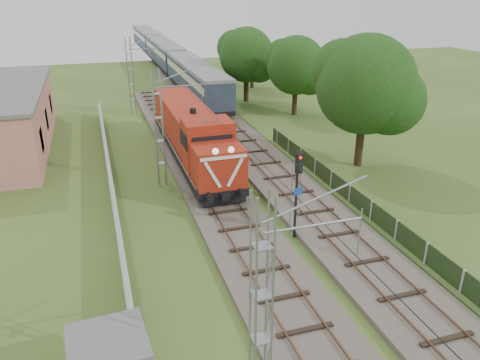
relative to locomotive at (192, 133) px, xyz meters
name	(u,v)px	position (x,y,z in m)	size (l,w,h in m)	color
ground	(262,269)	(0.00, -15.69, -2.36)	(140.00, 140.00, 0.00)	#385821
track_main	(223,206)	(0.00, -8.69, -2.18)	(4.20, 70.00, 0.45)	#6B6054
track_side	(238,138)	(5.00, 4.31, -2.18)	(4.20, 80.00, 0.45)	#6B6054
catenary	(160,129)	(-2.95, -3.69, 1.69)	(3.31, 70.00, 8.00)	gray
boundary_wall	(110,180)	(-6.50, -3.69, -1.61)	(0.25, 40.00, 1.50)	#9E9E99
fence	(372,210)	(8.00, -12.69, -1.76)	(0.12, 32.00, 1.20)	black
locomotive	(192,133)	(0.00, 0.00, 0.00)	(3.20, 18.29, 4.64)	black
coach_rake	(164,52)	(5.00, 45.09, 0.24)	(3.16, 70.34, 3.65)	black
signal_post	(298,180)	(2.81, -13.34, 1.09)	(0.55, 0.43, 5.03)	black
tree_a	(367,86)	(12.06, -4.48, 3.79)	(7.61, 7.25, 9.87)	#3A2A17
tree_b	(297,66)	(13.48, 11.01, 2.76)	(6.34, 6.04, 8.22)	#3A2A17
tree_c	(247,56)	(10.50, 18.42, 2.97)	(6.60, 6.28, 8.55)	#3A2A17
tree_d	(253,53)	(13.70, 25.69, 2.15)	(5.58, 5.31, 7.23)	#3A2A17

